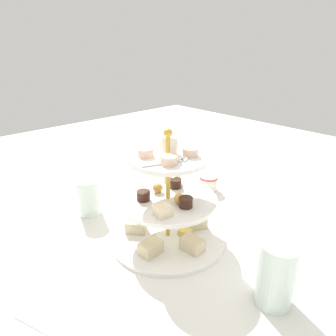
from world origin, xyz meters
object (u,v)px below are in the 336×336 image
(tiered_serving_stand, at_px, (168,208))
(butter_knife_right, at_px, (281,216))
(butter_knife_left, at_px, (53,333))
(teacup_with_saucer, at_px, (208,184))
(water_glass_short_left, at_px, (162,179))
(water_glass_mid_back, at_px, (89,197))
(water_glass_tall_right, at_px, (276,274))

(tiered_serving_stand, height_order, butter_knife_right, tiered_serving_stand)
(tiered_serving_stand, xyz_separation_m, butter_knife_left, (-0.32, -0.06, -0.08))
(teacup_with_saucer, bearing_deg, butter_knife_left, -164.37)
(butter_knife_left, bearing_deg, water_glass_short_left, 98.86)
(teacup_with_saucer, bearing_deg, water_glass_short_left, 130.98)
(tiered_serving_stand, xyz_separation_m, teacup_with_saucer, (0.27, 0.10, -0.06))
(teacup_with_saucer, height_order, water_glass_mid_back, water_glass_mid_back)
(water_glass_tall_right, bearing_deg, tiered_serving_stand, 91.45)
(water_glass_tall_right, xyz_separation_m, water_glass_short_left, (0.16, 0.49, -0.03))
(butter_knife_left, distance_m, butter_knife_right, 0.61)
(water_glass_short_left, height_order, butter_knife_left, water_glass_short_left)
(water_glass_tall_right, relative_size, butter_knife_left, 0.74)
(butter_knife_left, bearing_deg, tiered_serving_stand, 80.53)
(water_glass_tall_right, relative_size, butter_knife_right, 0.74)
(water_glass_mid_back, bearing_deg, tiered_serving_stand, -71.10)
(butter_knife_right, bearing_deg, tiered_serving_stand, 86.50)
(butter_knife_right, bearing_deg, butter_knife_left, 104.91)
(butter_knife_left, relative_size, butter_knife_right, 1.00)
(water_glass_short_left, relative_size, butter_knife_right, 0.39)
(tiered_serving_stand, relative_size, teacup_with_saucer, 3.06)
(tiered_serving_stand, height_order, water_glass_mid_back, tiered_serving_stand)
(water_glass_mid_back, bearing_deg, butter_knife_right, -45.02)
(water_glass_short_left, bearing_deg, butter_knife_left, -150.34)
(water_glass_short_left, relative_size, butter_knife_left, 0.39)
(water_glass_mid_back, bearing_deg, water_glass_short_left, -4.38)
(teacup_with_saucer, bearing_deg, tiered_serving_stand, -159.50)
(butter_knife_right, xyz_separation_m, water_glass_mid_back, (-0.37, 0.37, 0.05))
(water_glass_tall_right, xyz_separation_m, butter_knife_right, (0.28, 0.13, -0.06))
(water_glass_tall_right, bearing_deg, butter_knife_right, 25.29)
(water_glass_tall_right, distance_m, teacup_with_saucer, 0.46)
(water_glass_short_left, height_order, water_glass_mid_back, water_glass_mid_back)
(teacup_with_saucer, relative_size, butter_knife_right, 0.53)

